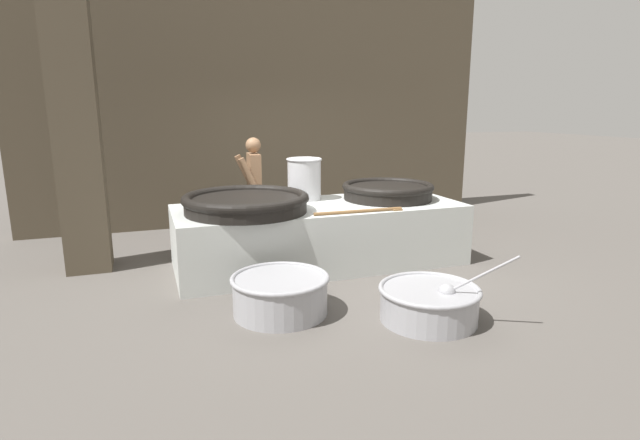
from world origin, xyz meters
TOP-DOWN VIEW (x-y plane):
  - ground_plane at (0.00, 0.00)m, footprint 60.00×60.00m
  - back_wall at (0.00, 2.82)m, footprint 8.24×0.24m
  - support_pillar at (-2.85, 0.79)m, footprint 0.52×0.52m
  - hearth_platform at (0.00, 0.00)m, footprint 3.71×1.43m
  - giant_wok_near at (-0.99, -0.11)m, footprint 1.53×1.53m
  - giant_wok_far at (1.03, 0.10)m, footprint 1.25×1.25m
  - stock_pot at (-0.06, 0.46)m, footprint 0.48×0.48m
  - stirring_paddle at (0.33, -0.62)m, footprint 1.13×0.10m
  - cook at (-0.60, 1.22)m, footprint 0.39×0.60m
  - prep_bowl_vegetables at (0.39, -2.06)m, footprint 1.07×1.04m
  - prep_bowl_meat at (-0.93, -1.42)m, footprint 0.99×0.99m

SIDE VIEW (x-z plane):
  - ground_plane at x=0.00m, z-range 0.00..0.00m
  - prep_bowl_vegetables at x=0.39m, z-range -0.19..0.57m
  - prep_bowl_meat at x=-0.93m, z-range 0.02..0.42m
  - hearth_platform at x=0.00m, z-range 0.00..0.79m
  - stirring_paddle at x=0.33m, z-range 0.79..0.83m
  - cook at x=-0.60m, z-range 0.07..1.67m
  - giant_wok_near at x=-0.99m, z-range 0.80..1.02m
  - giant_wok_far at x=1.03m, z-range 0.80..1.02m
  - stock_pot at x=-0.06m, z-range 0.80..1.37m
  - back_wall at x=0.00m, z-range 0.00..4.23m
  - support_pillar at x=-2.85m, z-range 0.00..4.23m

